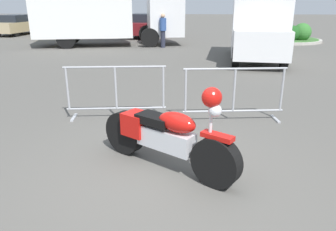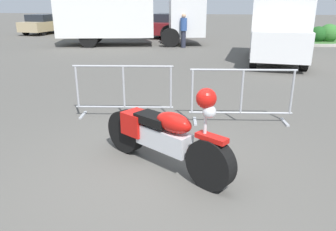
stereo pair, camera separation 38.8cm
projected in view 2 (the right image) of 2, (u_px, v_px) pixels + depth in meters
The scene contains 12 objects.
ground_plane at pixel (154, 177), 4.46m from camera, with size 120.00×120.00×0.00m, color #54514C.
motorcycle at pixel (163, 135), 4.58m from camera, with size 2.01×1.43×1.30m.
crowd_barrier_near at pixel (124, 91), 6.65m from camera, with size 2.00×0.67×1.07m.
crowd_barrier_far at pixel (242, 96), 6.30m from camera, with size 2.00×0.67×1.07m.
box_truck at pixel (123, 14), 17.43m from camera, with size 8.00×3.77×2.98m.
delivery_van at pixel (279, 29), 12.78m from camera, with size 2.47×5.18×2.31m.
parked_car_tan at pixel (44, 24), 23.96m from camera, with size 2.12×4.24×1.38m.
parked_car_yellow at pixel (85, 24), 23.51m from camera, with size 2.09×4.19×1.37m.
parked_car_black at pixel (126, 25), 22.89m from camera, with size 2.08×4.17×1.36m.
parked_car_maroon at pixel (168, 25), 21.95m from camera, with size 2.30×4.60×1.50m.
pedestrian at pixel (184, 29), 16.64m from camera, with size 0.47×0.47×1.69m.
planter_island at pixel (313, 37), 18.90m from camera, with size 4.17×4.17×1.09m.
Camera 2 is at (0.80, -3.86, 2.27)m, focal length 35.00 mm.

